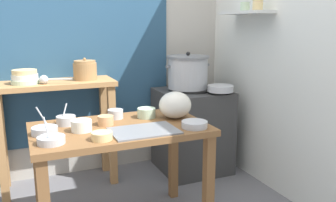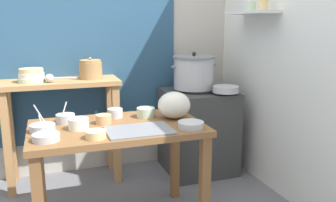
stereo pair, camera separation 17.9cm
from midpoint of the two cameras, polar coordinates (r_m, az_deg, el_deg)
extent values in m
cube|color=#B2ADA3|center=(3.33, -9.52, 11.12)|extent=(4.40, 0.10, 2.60)
cube|color=navy|center=(3.24, -13.83, 11.79)|extent=(1.90, 0.02, 2.10)
cube|color=silver|center=(3.02, 19.26, 10.50)|extent=(0.10, 3.20, 2.60)
cube|color=silver|center=(3.10, 14.88, 13.58)|extent=(0.20, 0.56, 0.02)
cylinder|color=#E5C684|center=(2.96, 16.77, 14.69)|extent=(0.08, 0.08, 0.09)
cylinder|color=#B7D1AD|center=(3.11, 14.87, 14.47)|extent=(0.08, 0.08, 0.07)
cube|color=brown|center=(2.31, -5.96, -4.37)|extent=(1.10, 0.66, 0.04)
cube|color=brown|center=(2.36, 8.13, -13.48)|extent=(0.06, 0.06, 0.68)
cube|color=brown|center=(2.65, -18.01, -11.01)|extent=(0.06, 0.06, 0.68)
cube|color=brown|center=(2.83, 2.93, -8.88)|extent=(0.06, 0.06, 0.68)
cube|color=#B27F4C|center=(3.06, -15.31, 2.85)|extent=(0.96, 0.40, 0.04)
cube|color=#B27F4C|center=(3.03, -22.82, -6.60)|extent=(0.06, 0.06, 0.86)
cube|color=#B27F4C|center=(3.08, -6.60, -5.37)|extent=(0.06, 0.06, 0.86)
cube|color=#B27F4C|center=(3.31, -22.51, -4.97)|extent=(0.06, 0.06, 0.86)
cube|color=#B27F4C|center=(3.36, -7.70, -3.88)|extent=(0.06, 0.06, 0.86)
cube|color=#383838|center=(3.35, 6.31, -4.79)|extent=(0.60, 0.60, 0.76)
cylinder|color=black|center=(3.25, 6.47, 1.78)|extent=(0.36, 0.36, 0.02)
cylinder|color=black|center=(3.01, 6.74, -5.36)|extent=(0.04, 0.02, 0.04)
cylinder|color=#B7BABF|center=(3.23, 5.74, 4.40)|extent=(0.36, 0.36, 0.28)
cylinder|color=slate|center=(3.21, 5.80, 7.03)|extent=(0.38, 0.38, 0.02)
sphere|color=black|center=(3.21, 5.81, 7.53)|extent=(0.04, 0.04, 0.04)
cube|color=slate|center=(3.15, 2.50, 5.51)|extent=(0.04, 0.02, 0.02)
cube|color=slate|center=(3.31, 8.88, 5.71)|extent=(0.04, 0.02, 0.02)
cylinder|color=#A37A4C|center=(3.07, -10.68, 4.81)|extent=(0.19, 0.19, 0.14)
cylinder|color=#A37A4C|center=(3.06, -10.74, 6.30)|extent=(0.18, 0.18, 0.02)
sphere|color=#A37A4C|center=(3.06, -10.76, 6.71)|extent=(0.02, 0.02, 0.02)
cylinder|color=#B7D1AD|center=(3.02, -19.43, 3.18)|extent=(0.21, 0.21, 0.03)
cylinder|color=silver|center=(3.02, -19.48, 3.88)|extent=(0.20, 0.20, 0.04)
cylinder|color=#E5C684|center=(3.01, -19.54, 4.60)|extent=(0.19, 0.19, 0.04)
sphere|color=#B7BABF|center=(2.96, -16.85, 3.51)|extent=(0.07, 0.07, 0.07)
cylinder|color=#B7BABF|center=(2.93, -14.47, 3.58)|extent=(0.18, 0.06, 0.01)
cube|color=slate|center=(2.17, -2.26, -4.72)|extent=(0.40, 0.28, 0.01)
ellipsoid|color=silver|center=(2.44, 3.09, -0.67)|extent=(0.23, 0.22, 0.19)
cylinder|color=#B7BABF|center=(3.12, 10.87, 1.87)|extent=(0.23, 0.23, 0.05)
cylinder|color=tan|center=(2.34, -8.14, -2.92)|extent=(0.10, 0.10, 0.06)
cylinder|color=maroon|center=(2.34, -8.16, -2.35)|extent=(0.09, 0.09, 0.01)
cylinder|color=#B7BABF|center=(2.26, -17.36, -4.18)|extent=(0.15, 0.15, 0.05)
cylinder|color=beige|center=(2.25, -17.39, -3.77)|extent=(0.13, 0.13, 0.01)
cylinder|color=#B7BABF|center=(2.22, -17.40, -2.66)|extent=(0.09, 0.02, 0.17)
cylinder|color=#B7D1AD|center=(2.48, -1.54, -1.87)|extent=(0.13, 0.13, 0.07)
cylinder|color=beige|center=(2.47, -1.54, -1.25)|extent=(0.11, 0.11, 0.01)
cylinder|color=#B7BABF|center=(2.08, -16.65, -5.62)|extent=(0.15, 0.15, 0.04)
cylinder|color=#337238|center=(2.07, -16.67, -5.24)|extent=(0.13, 0.13, 0.01)
cylinder|color=#B7BABF|center=(2.05, -17.22, -4.24)|extent=(0.04, 0.07, 0.15)
cylinder|color=#E5C684|center=(2.06, -9.08, -5.34)|extent=(0.12, 0.12, 0.05)
cylinder|color=#337238|center=(2.05, -9.10, -4.90)|extent=(0.10, 0.10, 0.01)
cylinder|color=#B7BABF|center=(2.24, 5.97, -3.85)|extent=(0.16, 0.16, 0.04)
cylinder|color=brown|center=(2.23, 5.98, -3.49)|extent=(0.14, 0.14, 0.01)
cylinder|color=#B7BABF|center=(2.49, -6.46, -1.96)|extent=(0.11, 0.11, 0.06)
cylinder|color=#337238|center=(2.48, -6.47, -1.39)|extent=(0.09, 0.09, 0.01)
cylinder|color=silver|center=(2.25, -11.96, -3.63)|extent=(0.12, 0.12, 0.07)
cylinder|color=beige|center=(2.24, -11.99, -2.92)|extent=(0.11, 0.11, 0.01)
cylinder|color=#B7BABF|center=(2.41, -14.10, -2.75)|extent=(0.12, 0.12, 0.06)
cylinder|color=beige|center=(2.41, -14.12, -2.22)|extent=(0.10, 0.10, 0.01)
cylinder|color=#B7BABF|center=(2.41, -14.42, -1.79)|extent=(0.06, 0.06, 0.13)
camera|label=1|loc=(0.09, -87.98, 0.44)|focal=37.99mm
camera|label=2|loc=(0.09, 92.02, -0.44)|focal=37.99mm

